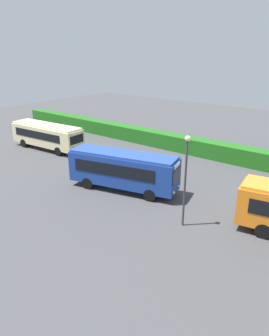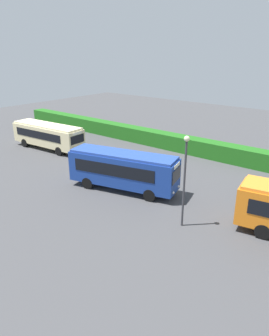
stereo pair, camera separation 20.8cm
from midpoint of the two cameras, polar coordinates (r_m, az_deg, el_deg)
The scene contains 8 objects.
ground_plane at distance 29.59m, azimuth -1.88°, elevation -1.79°, with size 87.82×87.82×0.00m, color #424244.
bus_cream at distance 39.13m, azimuth -15.03°, elevation 5.75°, with size 9.86×3.22×2.96m.
bus_blue at distance 26.50m, azimuth -1.82°, elevation -0.17°, with size 9.51×4.55×3.26m.
person_left at distance 42.19m, azimuth -11.82°, elevation 6.06°, with size 0.55×0.50×1.90m.
person_center at distance 28.73m, azimuth 2.60°, elevation -0.35°, with size 0.48×0.49×1.88m.
hedge_row at distance 37.49m, azimuth 8.81°, elevation 4.27°, with size 55.91×1.75×1.78m, color #20631A.
traffic_cone at distance 34.59m, azimuth -6.71°, elevation 1.96°, with size 0.36×0.36×0.60m, color orange.
lamppost at distance 20.57m, azimuth 9.25°, elevation -0.80°, with size 0.36×0.36×6.24m.
Camera 2 is at (18.12, -20.53, 11.23)m, focal length 34.21 mm.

